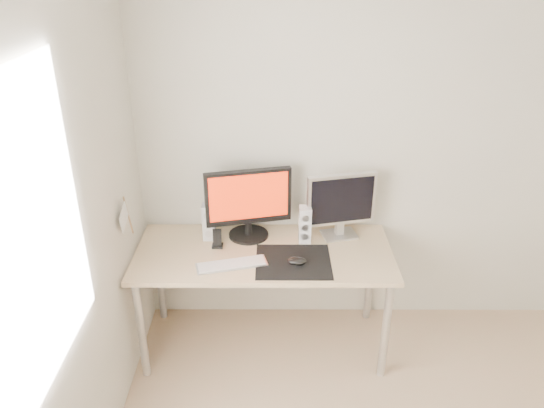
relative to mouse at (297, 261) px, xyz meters
name	(u,v)px	position (x,y,z in m)	size (l,w,h in m)	color
wall_back	(409,152)	(0.73, 0.52, 0.50)	(3.50, 3.50, 0.00)	silver
wall_left	(19,329)	(-1.02, -1.23, 0.50)	(3.50, 3.50, 0.00)	silver
window_pane	(7,267)	(-1.01, -1.23, 0.75)	(1.30, 1.30, 0.00)	white
mousepad	(293,262)	(-0.02, 0.03, -0.02)	(0.45, 0.40, 0.00)	black
mouse	(297,261)	(0.00, 0.00, 0.00)	(0.12, 0.07, 0.04)	black
desk	(264,262)	(-0.20, 0.15, -0.10)	(1.60, 0.70, 0.73)	#D1B587
main_monitor	(248,201)	(-0.30, 0.34, 0.23)	(0.55, 0.31, 0.47)	black
second_monitor	(341,203)	(0.29, 0.35, 0.22)	(0.45, 0.21, 0.43)	silver
speaker_left	(209,222)	(-0.55, 0.32, 0.10)	(0.08, 0.09, 0.24)	silver
speaker_right	(305,225)	(0.06, 0.28, 0.10)	(0.08, 0.09, 0.24)	white
keyboard	(232,264)	(-0.39, -0.01, -0.02)	(0.44, 0.22, 0.02)	#B8B8BA
phone_dock	(217,242)	(-0.49, 0.21, 0.01)	(0.07, 0.06, 0.12)	black
pennant	(125,216)	(-0.99, 0.01, 0.29)	(0.01, 0.23, 0.29)	#A57F54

